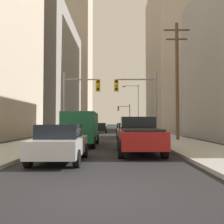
# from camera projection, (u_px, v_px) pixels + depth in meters

# --- Properties ---
(ground_plane) EXTENTS (400.00, 400.00, 0.00)m
(ground_plane) POSITION_uv_depth(u_px,v_px,m) (96.00, 197.00, 5.59)
(ground_plane) COLOR black
(sidewalk_left) EXTENTS (3.85, 160.00, 0.15)m
(sidewalk_left) POSITION_uv_depth(u_px,v_px,m) (87.00, 129.00, 55.61)
(sidewalk_left) COLOR #9E9E99
(sidewalk_left) RESTS_ON ground
(sidewalk_right) EXTENTS (3.85, 160.00, 0.15)m
(sidewalk_right) POSITION_uv_depth(u_px,v_px,m) (138.00, 130.00, 55.51)
(sidewalk_right) COLOR #9E9E99
(sidewalk_right) RESTS_ON ground
(pickup_truck_red) EXTENTS (2.20, 5.43, 1.90)m
(pickup_truck_red) POSITION_uv_depth(u_px,v_px,m) (139.00, 135.00, 13.48)
(pickup_truck_red) COLOR maroon
(pickup_truck_red) RESTS_ON ground
(cargo_van_green) EXTENTS (2.16, 5.24, 2.26)m
(cargo_van_green) POSITION_uv_depth(u_px,v_px,m) (81.00, 127.00, 17.71)
(cargo_van_green) COLOR #195938
(cargo_van_green) RESTS_ON ground
(sedan_silver) EXTENTS (1.95, 4.22, 1.52)m
(sedan_silver) POSITION_uv_depth(u_px,v_px,m) (60.00, 143.00, 10.60)
(sedan_silver) COLOR #B7BABF
(sedan_silver) RESTS_ON ground
(sedan_beige) EXTENTS (1.95, 4.21, 1.52)m
(sedan_beige) POSITION_uv_depth(u_px,v_px,m) (126.00, 131.00, 26.15)
(sedan_beige) COLOR #C6B793
(sedan_beige) RESTS_ON ground
(sedan_black) EXTENTS (1.95, 4.24, 1.52)m
(sedan_black) POSITION_uv_depth(u_px,v_px,m) (100.00, 128.00, 39.39)
(sedan_black) COLOR black
(sedan_black) RESTS_ON ground
(sedan_navy) EXTENTS (1.95, 4.21, 1.52)m
(sedan_navy) POSITION_uv_depth(u_px,v_px,m) (122.00, 128.00, 40.18)
(sedan_navy) COLOR #141E4C
(sedan_navy) RESTS_ON ground
(traffic_signal_near_left) EXTENTS (3.27, 0.44, 6.00)m
(traffic_signal_near_left) POSITION_uv_depth(u_px,v_px,m) (80.00, 95.00, 23.05)
(traffic_signal_near_left) COLOR gray
(traffic_signal_near_left) RESTS_ON ground
(traffic_signal_near_right) EXTENTS (3.75, 0.44, 6.00)m
(traffic_signal_near_right) POSITION_uv_depth(u_px,v_px,m) (138.00, 95.00, 23.00)
(traffic_signal_near_right) COLOR gray
(traffic_signal_near_right) RESTS_ON ground
(traffic_signal_far_right) EXTENTS (2.99, 0.44, 6.00)m
(traffic_signal_far_right) POSITION_uv_depth(u_px,v_px,m) (124.00, 112.00, 62.03)
(traffic_signal_far_right) COLOR gray
(traffic_signal_far_right) RESTS_ON ground
(utility_pole_right) EXTENTS (2.20, 0.28, 10.14)m
(utility_pole_right) POSITION_uv_depth(u_px,v_px,m) (177.00, 78.00, 22.26)
(utility_pole_right) COLOR brown
(utility_pole_right) RESTS_ON ground
(street_lamp_right) EXTENTS (2.60, 0.32, 7.50)m
(street_lamp_right) POSITION_uv_depth(u_px,v_px,m) (136.00, 103.00, 40.60)
(street_lamp_right) COLOR gray
(street_lamp_right) RESTS_ON ground
(building_left_mid_office) EXTENTS (25.26, 29.16, 23.12)m
(building_left_mid_office) POSITION_uv_depth(u_px,v_px,m) (11.00, 75.00, 54.39)
(building_left_mid_office) COLOR gray
(building_left_mid_office) RESTS_ON ground
(building_left_far_tower) EXTENTS (24.23, 19.14, 68.91)m
(building_left_far_tower) POSITION_uv_depth(u_px,v_px,m) (58.00, 34.00, 97.29)
(building_left_far_tower) COLOR #B7A893
(building_left_far_tower) RESTS_ON ground
(building_right_mid_block) EXTENTS (22.77, 21.73, 30.82)m
(building_right_mid_block) POSITION_uv_depth(u_px,v_px,m) (206.00, 57.00, 55.37)
(building_right_mid_block) COLOR #B7A893
(building_right_mid_block) RESTS_ON ground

